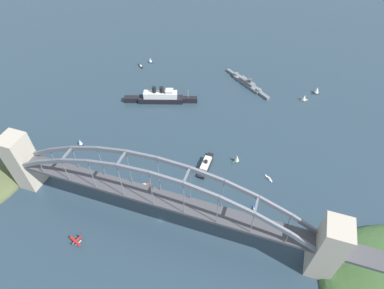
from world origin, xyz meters
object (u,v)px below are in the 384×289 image
object	(u,v)px
naval_cruiser	(247,83)
small_boat_1	(269,178)
small_boat_4	(141,66)
small_boat_7	(304,98)
harbor_ferry_steamer	(206,165)
small_boat_8	(255,211)
harbor_arch_bridge	(157,198)
small_boat_6	(317,90)
seaplane_taxiing_near_bridge	(76,241)
ocean_liner	(160,97)
small_boat_3	(80,142)
small_boat_5	(237,158)
small_boat_2	(150,60)
small_boat_0	(145,185)

from	to	relation	value
naval_cruiser	small_boat_1	world-z (taller)	naval_cruiser
small_boat_4	small_boat_7	bearing A→B (deg)	-2.01
harbor_ferry_steamer	small_boat_1	size ratio (longest dim) A/B	4.06
small_boat_1	small_boat_8	xyz separation A→B (m)	(-5.67, -36.81, -0.07)
harbor_arch_bridge	small_boat_6	world-z (taller)	harbor_arch_bridge
small_boat_4	seaplane_taxiing_near_bridge	bearing A→B (deg)	-76.12
harbor_arch_bridge	small_boat_1	size ratio (longest dim) A/B	39.85
ocean_liner	small_boat_7	distance (m)	163.19
seaplane_taxiing_near_bridge	small_boat_3	size ratio (longest dim) A/B	1.58
harbor_arch_bridge	small_boat_1	world-z (taller)	harbor_arch_bridge
naval_cruiser	small_boat_5	bearing A→B (deg)	-83.24
harbor_arch_bridge	small_boat_2	world-z (taller)	harbor_arch_bridge
harbor_arch_bridge	small_boat_2	size ratio (longest dim) A/B	40.39
harbor_arch_bridge	small_boat_0	size ratio (longest dim) A/B	31.10
small_boat_3	small_boat_4	size ratio (longest dim) A/B	0.71
small_boat_8	harbor_arch_bridge	bearing A→B (deg)	-155.64
harbor_ferry_steamer	small_boat_0	size ratio (longest dim) A/B	3.17
ocean_liner	seaplane_taxiing_near_bridge	xyz separation A→B (m)	(5.88, -179.05, -3.81)
naval_cruiser	small_boat_5	size ratio (longest dim) A/B	6.57
small_boat_6	small_boat_7	world-z (taller)	small_boat_6
small_boat_4	ocean_liner	bearing A→B (deg)	-48.69
naval_cruiser	small_boat_0	size ratio (longest dim) A/B	6.25
naval_cruiser	ocean_liner	bearing A→B (deg)	-143.91
harbor_ferry_steamer	small_boat_8	distance (m)	61.12
small_boat_2	naval_cruiser	bearing A→B (deg)	-4.58
small_boat_0	small_boat_7	xyz separation A→B (m)	(121.95, 167.93, 3.20)
ocean_liner	small_boat_1	xyz separation A→B (m)	(133.57, -73.00, -5.29)
small_boat_2	small_boat_7	size ratio (longest dim) A/B	0.87
ocean_liner	naval_cruiser	size ratio (longest dim) A/B	1.32
small_boat_1	small_boat_6	xyz separation A→B (m)	(33.47, 145.54, 3.50)
harbor_ferry_steamer	small_boat_5	distance (m)	29.76
small_boat_5	small_boat_7	world-z (taller)	small_boat_5
small_boat_4	small_boat_5	size ratio (longest dim) A/B	1.12
harbor_arch_bridge	small_boat_3	distance (m)	121.43
small_boat_2	small_boat_4	distance (m)	15.88
naval_cruiser	small_boat_6	world-z (taller)	naval_cruiser
ocean_liner	small_boat_4	xyz separation A→B (m)	(-53.37, 60.74, -5.27)
naval_cruiser	small_boat_1	xyz separation A→B (m)	(46.50, -136.47, -1.98)
harbor_arch_bridge	harbor_ferry_steamer	world-z (taller)	harbor_arch_bridge
small_boat_7	small_boat_1	bearing A→B (deg)	-99.25
small_boat_0	small_boat_8	xyz separation A→B (m)	(95.69, 4.66, -0.13)
small_boat_4	small_boat_8	size ratio (longest dim) A/B	1.06
harbor_arch_bridge	small_boat_3	xyz separation A→B (m)	(-106.15, 52.88, -26.13)
naval_cruiser	small_boat_3	world-z (taller)	naval_cruiser
small_boat_4	small_boat_7	distance (m)	207.70
seaplane_taxiing_near_bridge	small_boat_0	world-z (taller)	seaplane_taxiing_near_bridge
small_boat_6	harbor_ferry_steamer	bearing A→B (deg)	-121.23
ocean_liner	small_boat_0	size ratio (longest dim) A/B	8.26
seaplane_taxiing_near_bridge	small_boat_5	xyz separation A→B (m)	(96.04, 117.22, 2.08)
harbor_arch_bridge	small_boat_0	world-z (taller)	harbor_arch_bridge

